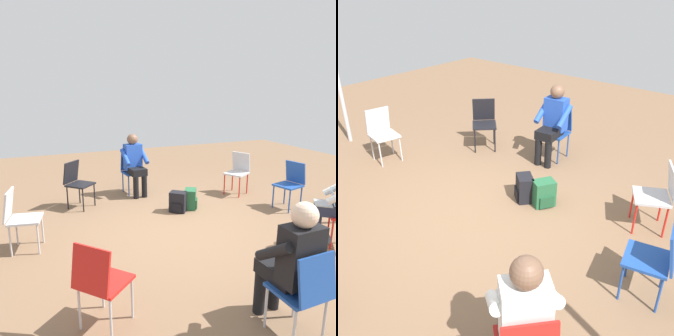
{
  "view_description": "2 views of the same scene",
  "coord_description": "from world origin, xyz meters",
  "views": [
    {
      "loc": [
        -4.19,
        2.1,
        2.13
      ],
      "look_at": [
        0.2,
        0.26,
        0.97
      ],
      "focal_mm": 35.0,
      "sensor_mm": 36.0,
      "label": 1
    },
    {
      "loc": [
        -2.71,
        -2.76,
        2.79
      ],
      "look_at": [
        0.17,
        -0.36,
        0.8
      ],
      "focal_mm": 40.0,
      "sensor_mm": 36.0,
      "label": 2
    }
  ],
  "objects": [
    {
      "name": "ground_plane",
      "position": [
        0.0,
        0.0,
        0.0
      ],
      "size": [
        14.0,
        14.0,
        0.0
      ],
      "primitive_type": "plane",
      "color": "brown"
    },
    {
      "name": "chair_south",
      "position": [
        0.17,
        -2.13,
        0.5
      ],
      "size": [
        0.48,
        0.51,
        0.85
      ],
      "rotation": [
        0.0,
        0.0,
        0.22
      ],
      "color": "#1E4799",
      "rests_on": "ground"
    },
    {
      "name": "chair_east",
      "position": [
        2.18,
        0.24,
        0.5
      ],
      "size": [
        0.47,
        0.43,
        0.85
      ],
      "rotation": [
        0.0,
        0.0,
        1.66
      ],
      "color": "#1E4799",
      "rests_on": "ground"
    },
    {
      "name": "chair_northeast",
      "position": [
        1.7,
        1.42,
        0.5
      ],
      "size": [
        0.58,
        0.58,
        0.85
      ],
      "rotation": [
        0.0,
        0.0,
        2.35
      ],
      "color": "black",
      "rests_on": "ground"
    },
    {
      "name": "chair_southeast",
      "position": [
        1.26,
        -1.76,
        0.5
      ],
      "size": [
        0.55,
        0.57,
        0.85
      ],
      "rotation": [
        0.0,
        0.0,
        0.49
      ],
      "color": "#B7B7BC",
      "rests_on": "ground"
    },
    {
      "name": "chair_north",
      "position": [
        0.3,
        2.35,
        0.5
      ],
      "size": [
        0.47,
        0.5,
        0.85
      ],
      "rotation": [
        0.0,
        0.0,
        2.95
      ],
      "color": "#B7B7BC",
      "rests_on": "ground"
    },
    {
      "name": "person_with_laptop",
      "position": [
        -1.23,
        -1.67,
        0.69
      ],
      "size": [
        0.63,
        0.64,
        1.24
      ],
      "rotation": [
        0.0,
        0.0,
        -0.73
      ],
      "color": "#23283D",
      "rests_on": "ground"
    },
    {
      "name": "person_in_blue",
      "position": [
        2.02,
        0.23,
        0.69
      ],
      "size": [
        0.54,
        0.52,
        1.24
      ],
      "rotation": [
        0.0,
        0.0,
        1.66
      ],
      "color": "black",
      "rests_on": "ground"
    },
    {
      "name": "backpack_near_laptop_user",
      "position": [
        0.83,
        -0.45,
        0.16
      ],
      "size": [
        0.34,
        0.32,
        0.36
      ],
      "rotation": [
        0.0,
        0.0,
        2.59
      ],
      "color": "#235B38",
      "rests_on": "ground"
    },
    {
      "name": "backpack_by_empty_chair",
      "position": [
        0.78,
        -0.18,
        0.16
      ],
      "size": [
        0.34,
        0.34,
        0.36
      ],
      "rotation": [
        0.0,
        0.0,
        3.99
      ],
      "color": "black",
      "rests_on": "ground"
    }
  ]
}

